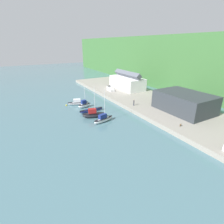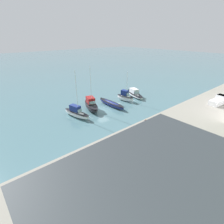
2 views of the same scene
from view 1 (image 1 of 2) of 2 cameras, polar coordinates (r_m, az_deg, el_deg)
The scene contains 13 objects.
ground_plane at distance 56.83m, azimuth -5.24°, elevation -0.80°, with size 320.00×320.00×0.00m, color #476B75.
quay_promenade at distance 68.14m, azimuth 11.93°, elevation 3.20°, with size 104.70×22.44×1.24m.
harbor_clubhouse at distance 84.67m, azimuth 4.92°, elevation 9.71°, with size 18.50×8.90×8.34m.
yacht_club_building at distance 59.78m, azimuth 22.44°, elevation 2.98°, with size 16.81×11.73×5.83m.
moored_boat_0 at distance 67.00m, azimuth -11.09°, elevation 3.07°, with size 4.38×7.92×2.12m.
moored_boat_1 at distance 63.18m, azimuth -9.03°, elevation 2.36°, with size 2.44×5.13×7.56m.
moored_boat_2 at distance 59.05m, azimuth -6.74°, elevation 0.65°, with size 1.58×8.51×1.15m.
moored_boat_3 at distance 54.21m, azimuth -6.14°, elevation -0.73°, with size 4.07×7.23×9.80m.
moored_boat_4 at distance 51.01m, azimuth -2.85°, elevation -2.29°, with size 3.06×7.04×9.70m.
pickup_truck_0 at distance 80.82m, azimuth -0.59°, elevation 7.60°, with size 4.90×2.41×1.90m.
person_on_quay at distance 61.20m, azimuth 7.14°, elevation 3.10°, with size 0.40×0.40×2.14m.
dog_on_quay at distance 48.97m, azimuth 21.44°, elevation -3.93°, with size 0.51×0.88×0.68m.
mooring_buoy_0 at distance 66.47m, azimuth -14.69°, elevation 2.16°, with size 0.52×0.52×0.52m.
Camera 1 is at (48.06, -21.39, 21.50)m, focal length 28.00 mm.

